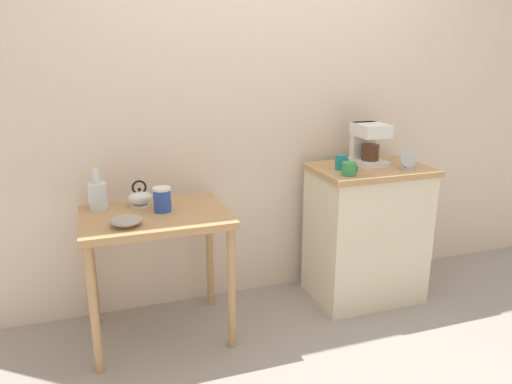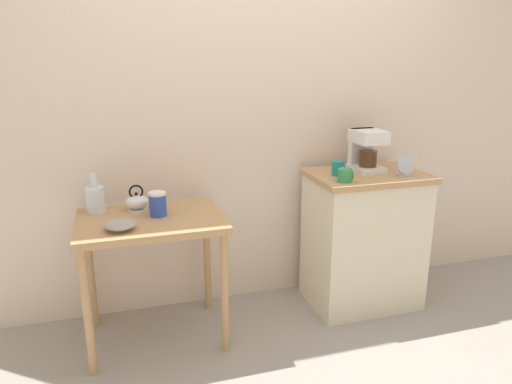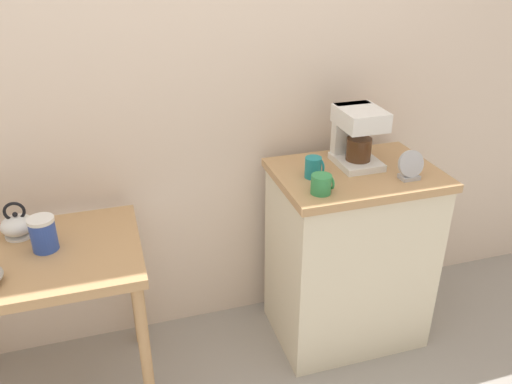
{
  "view_description": "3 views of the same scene",
  "coord_description": "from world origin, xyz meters",
  "px_view_note": "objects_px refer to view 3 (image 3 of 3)",
  "views": [
    {
      "loc": [
        -1.0,
        -2.57,
        1.6
      ],
      "look_at": [
        -0.14,
        -0.07,
        0.82
      ],
      "focal_mm": 34.21,
      "sensor_mm": 36.0,
      "label": 1
    },
    {
      "loc": [
        -0.87,
        -2.57,
        1.61
      ],
      "look_at": [
        -0.12,
        -0.1,
        0.86
      ],
      "focal_mm": 33.56,
      "sensor_mm": 36.0,
      "label": 2
    },
    {
      "loc": [
        -0.39,
        -1.84,
        1.84
      ],
      "look_at": [
        0.16,
        -0.03,
        0.88
      ],
      "focal_mm": 36.62,
      "sensor_mm": 36.0,
      "label": 3
    }
  ],
  "objects_px": {
    "mug_dark_teal": "(314,167)",
    "mug_tall_green": "(322,184)",
    "teakettle": "(18,225)",
    "table_clock": "(411,167)",
    "canister_enamel": "(43,234)",
    "coffee_maker": "(357,133)"
  },
  "relations": [
    {
      "from": "mug_dark_teal",
      "to": "mug_tall_green",
      "type": "bearing_deg",
      "value": -100.38
    },
    {
      "from": "canister_enamel",
      "to": "mug_dark_teal",
      "type": "bearing_deg",
      "value": 0.76
    },
    {
      "from": "mug_dark_teal",
      "to": "table_clock",
      "type": "bearing_deg",
      "value": -19.55
    },
    {
      "from": "mug_tall_green",
      "to": "canister_enamel",
      "type": "bearing_deg",
      "value": 172.89
    },
    {
      "from": "coffee_maker",
      "to": "mug_tall_green",
      "type": "distance_m",
      "value": 0.36
    },
    {
      "from": "teakettle",
      "to": "mug_tall_green",
      "type": "xyz_separation_m",
      "value": [
        1.17,
        -0.27,
        0.14
      ]
    },
    {
      "from": "teakettle",
      "to": "table_clock",
      "type": "distance_m",
      "value": 1.61
    },
    {
      "from": "mug_dark_teal",
      "to": "teakettle",
      "type": "bearing_deg",
      "value": 174.31
    },
    {
      "from": "teakettle",
      "to": "canister_enamel",
      "type": "relative_size",
      "value": 1.17
    },
    {
      "from": "teakettle",
      "to": "mug_dark_teal",
      "type": "distance_m",
      "value": 1.21
    },
    {
      "from": "canister_enamel",
      "to": "table_clock",
      "type": "bearing_deg",
      "value": -4.67
    },
    {
      "from": "mug_tall_green",
      "to": "table_clock",
      "type": "relative_size",
      "value": 0.71
    },
    {
      "from": "mug_dark_teal",
      "to": "table_clock",
      "type": "relative_size",
      "value": 0.72
    },
    {
      "from": "teakettle",
      "to": "mug_dark_teal",
      "type": "bearing_deg",
      "value": -5.69
    },
    {
      "from": "teakettle",
      "to": "coffee_maker",
      "type": "height_order",
      "value": "coffee_maker"
    },
    {
      "from": "coffee_maker",
      "to": "mug_dark_teal",
      "type": "relative_size",
      "value": 2.87
    },
    {
      "from": "coffee_maker",
      "to": "table_clock",
      "type": "height_order",
      "value": "coffee_maker"
    },
    {
      "from": "canister_enamel",
      "to": "mug_tall_green",
      "type": "relative_size",
      "value": 1.51
    },
    {
      "from": "mug_tall_green",
      "to": "table_clock",
      "type": "height_order",
      "value": "table_clock"
    },
    {
      "from": "canister_enamel",
      "to": "table_clock",
      "type": "height_order",
      "value": "table_clock"
    },
    {
      "from": "mug_tall_green",
      "to": "teakettle",
      "type": "bearing_deg",
      "value": 167.16
    },
    {
      "from": "teakettle",
      "to": "mug_tall_green",
      "type": "distance_m",
      "value": 1.21
    }
  ]
}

